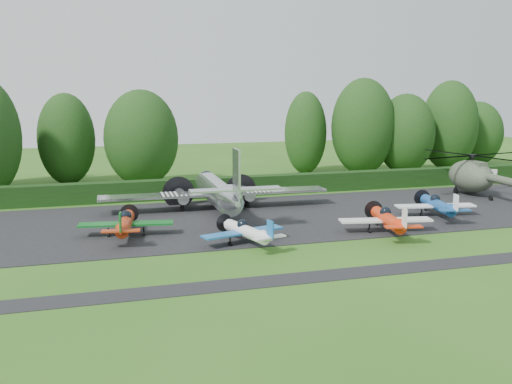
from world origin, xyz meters
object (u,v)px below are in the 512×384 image
object	(u,v)px
light_plane_white	(246,231)
light_plane_blue	(438,205)
light_plane_red	(125,223)
sign_board	(483,174)
helicopter	(472,173)
light_plane_orange	(388,219)
transport_plane	(218,192)

from	to	relation	value
light_plane_white	light_plane_blue	size ratio (longest dim) A/B	0.91
light_plane_red	sign_board	distance (m)	43.78
light_plane_red	helicopter	size ratio (longest dim) A/B	0.47
light_plane_white	light_plane_orange	bearing A→B (deg)	16.06
light_plane_red	helicopter	distance (m)	36.94
light_plane_red	light_plane_blue	distance (m)	26.42
light_plane_red	sign_board	xyz separation A→B (m)	(41.75, 13.19, 0.10)
helicopter	sign_board	distance (m)	7.86
light_plane_white	sign_board	distance (m)	37.98
light_plane_red	light_plane_blue	size ratio (longest dim) A/B	1.01
light_plane_blue	sign_board	distance (m)	20.61
light_plane_red	light_plane_orange	bearing A→B (deg)	-21.66
helicopter	sign_board	size ratio (longest dim) A/B	4.84
light_plane_red	light_plane_blue	xyz separation A→B (m)	(26.41, -0.58, -0.01)
transport_plane	light_plane_red	size ratio (longest dim) A/B	2.84
light_plane_blue	helicopter	distance (m)	12.89
transport_plane	light_plane_orange	xyz separation A→B (m)	(10.78, -11.28, -0.73)
light_plane_blue	sign_board	xyz separation A→B (m)	(15.34, 13.77, 0.11)
light_plane_blue	transport_plane	bearing A→B (deg)	147.07
light_plane_blue	light_plane_red	bearing A→B (deg)	168.32
transport_plane	sign_board	bearing A→B (deg)	9.31
helicopter	sign_board	world-z (taller)	helicopter
light_plane_red	sign_board	size ratio (longest dim) A/B	2.30
transport_plane	helicopter	xyz separation A→B (m)	(27.46, 1.07, 0.42)
light_plane_red	light_plane_orange	xyz separation A→B (m)	(19.40, -4.49, 0.02)
light_plane_white	helicopter	distance (m)	30.58
transport_plane	light_plane_white	xyz separation A→B (m)	(-0.48, -11.28, -0.87)
transport_plane	light_plane_red	xyz separation A→B (m)	(-8.62, -6.79, -0.75)
light_plane_blue	helicopter	world-z (taller)	helicopter
light_plane_blue	helicopter	size ratio (longest dim) A/B	0.47
helicopter	sign_board	bearing A→B (deg)	40.11
light_plane_red	light_plane_blue	world-z (taller)	light_plane_red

